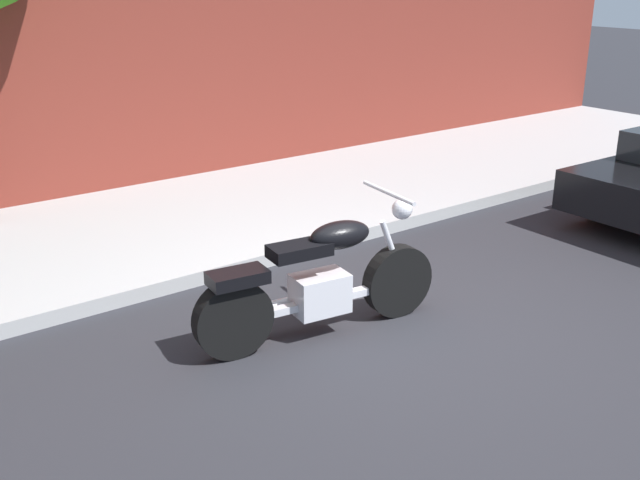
% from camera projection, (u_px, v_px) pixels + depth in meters
% --- Properties ---
extents(ground_plane, '(60.00, 60.00, 0.00)m').
position_uv_depth(ground_plane, '(388.00, 331.00, 6.13)').
color(ground_plane, '#28282D').
extents(sidewalk, '(19.28, 3.12, 0.14)m').
position_uv_depth(sidewalk, '(195.00, 220.00, 8.58)').
color(sidewalk, '#ABABAB').
rests_on(sidewalk, ground).
extents(motorcycle, '(2.12, 0.72, 1.12)m').
position_uv_depth(motorcycle, '(320.00, 283.00, 5.94)').
color(motorcycle, black).
rests_on(motorcycle, ground).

